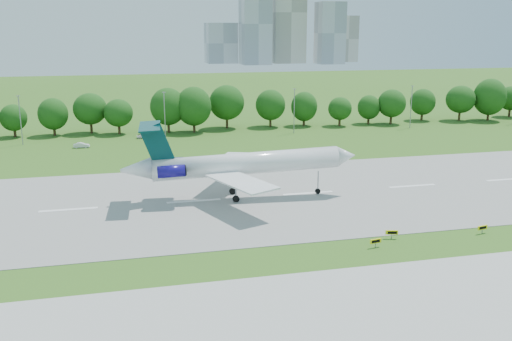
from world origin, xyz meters
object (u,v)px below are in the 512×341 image
object	(u,v)px
service_vehicle_a	(81,145)
service_vehicle_b	(143,136)
airliner	(235,163)
taxi_sign_left	(376,241)

from	to	relation	value
service_vehicle_a	service_vehicle_b	size ratio (longest dim) A/B	1.17
airliner	service_vehicle_a	size ratio (longest dim) A/B	10.57
service_vehicle_b	service_vehicle_a	bearing A→B (deg)	122.29
airliner	taxi_sign_left	size ratio (longest dim) A/B	23.95
taxi_sign_left	service_vehicle_b	bearing A→B (deg)	98.07
taxi_sign_left	airliner	bearing A→B (deg)	108.33
taxi_sign_left	service_vehicle_a	xyz separation A→B (m)	(-41.33, 76.03, -0.24)
airliner	service_vehicle_b	world-z (taller)	airliner
service_vehicle_b	taxi_sign_left	bearing A→B (deg)	-160.43
airliner	taxi_sign_left	world-z (taller)	airliner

